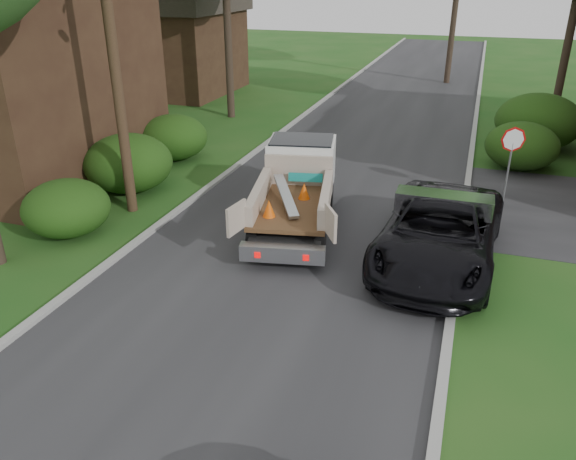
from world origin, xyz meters
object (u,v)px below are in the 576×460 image
Objects in this scene: black_pickup at (439,232)px; flatbed_truck at (298,180)px; stop_sign at (512,150)px; house_left_far at (169,38)px; utility_pole at (110,31)px.

flatbed_truck is at bearing 161.81° from black_pickup.
stop_sign is 4.88m from black_pickup.
stop_sign is at bearing 73.74° from black_pickup.
black_pickup is (4.16, -1.66, -0.31)m from flatbed_truck.
black_pickup is (-1.62, -4.50, -0.96)m from stop_sign.
house_left_far reaches higher than black_pickup.
utility_pole is 1.32× the size of house_left_far.
flatbed_truck is at bearing -153.84° from stop_sign.
flatbed_truck is (-5.78, -2.84, -0.65)m from stop_sign.
flatbed_truck is (4.90, 1.18, -4.04)m from utility_pole.
utility_pole is at bearing -159.38° from stop_sign.
stop_sign is 0.33× the size of house_left_far.
utility_pole is at bearing -177.80° from flatbed_truck.
house_left_far is (-18.70, 13.00, 1.27)m from stop_sign.
house_left_far reaches higher than stop_sign.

